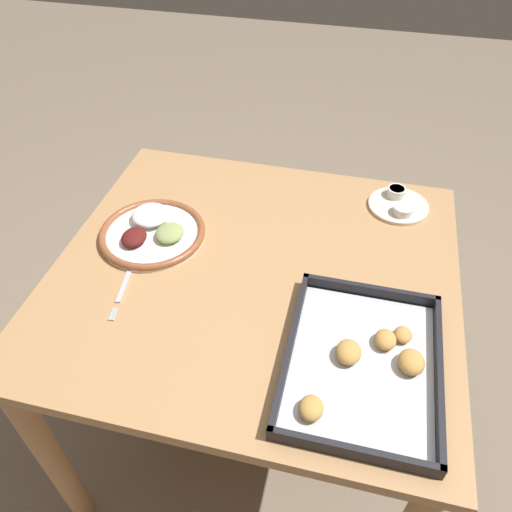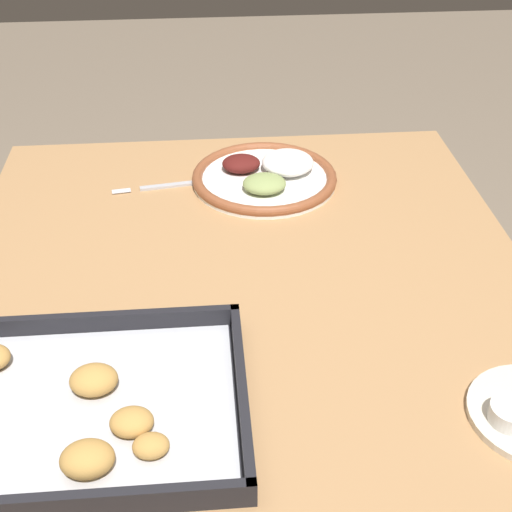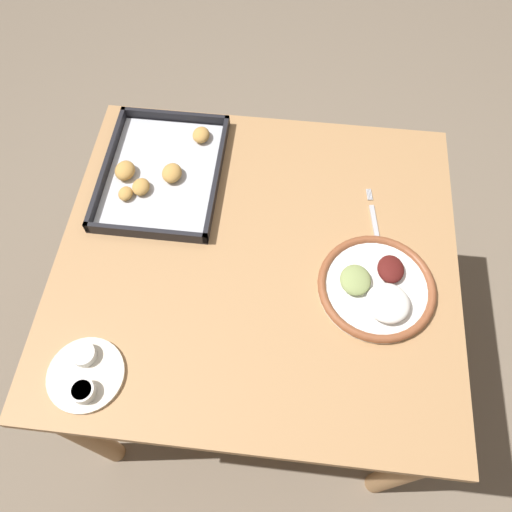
# 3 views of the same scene
# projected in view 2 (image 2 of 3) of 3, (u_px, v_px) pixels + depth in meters

# --- Properties ---
(dining_table) EXTENTS (0.92, 0.98, 0.76)m
(dining_table) POSITION_uv_depth(u_px,v_px,m) (246.00, 330.00, 1.20)
(dining_table) COLOR #AD7F51
(dining_table) RESTS_ON ground_plane
(dinner_plate) EXTENTS (0.28, 0.28, 0.05)m
(dinner_plate) POSITION_uv_depth(u_px,v_px,m) (266.00, 176.00, 1.37)
(dinner_plate) COLOR white
(dinner_plate) RESTS_ON dining_table
(fork) EXTENTS (0.21, 0.04, 0.00)m
(fork) POSITION_uv_depth(u_px,v_px,m) (173.00, 185.00, 1.36)
(fork) COLOR #B2B2B7
(fork) RESTS_ON dining_table
(baking_tray) EXTENTS (0.40, 0.31, 0.04)m
(baking_tray) POSITION_uv_depth(u_px,v_px,m) (84.00, 407.00, 0.88)
(baking_tray) COLOR black
(baking_tray) RESTS_ON dining_table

